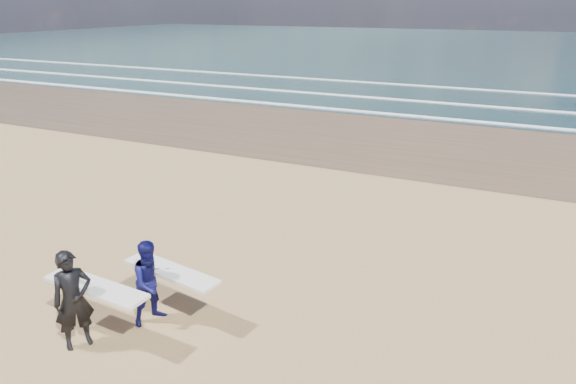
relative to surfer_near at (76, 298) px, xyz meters
The scene contains 2 objects.
surfer_near is the anchor object (origin of this frame).
surfer_far 1.43m from the surfer_near, 58.72° to the left, with size 2.25×1.29×1.72m.
Camera 1 is at (7.50, -5.46, 5.95)m, focal length 32.00 mm.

